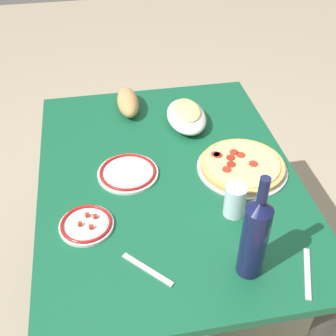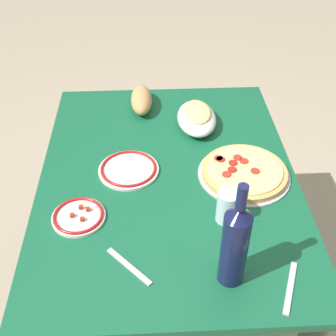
{
  "view_description": "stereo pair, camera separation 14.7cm",
  "coord_description": "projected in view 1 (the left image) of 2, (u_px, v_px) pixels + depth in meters",
  "views": [
    {
      "loc": [
        -1.11,
        0.2,
        1.73
      ],
      "look_at": [
        0.0,
        0.0,
        0.78
      ],
      "focal_mm": 46.59,
      "sensor_mm": 36.0,
      "label": 1
    },
    {
      "loc": [
        -1.12,
        0.06,
        1.73
      ],
      "look_at": [
        0.0,
        0.0,
        0.78
      ],
      "focal_mm": 46.59,
      "sensor_mm": 36.0,
      "label": 2
    }
  ],
  "objects": [
    {
      "name": "water_glass",
      "position": [
        235.0,
        201.0,
        1.32
      ],
      "size": [
        0.07,
        0.07,
        0.11
      ],
      "primitive_type": "cylinder",
      "color": "silver",
      "rests_on": "dining_table"
    },
    {
      "name": "dining_table",
      "position": [
        168.0,
        203.0,
        1.58
      ],
      "size": [
        1.16,
        0.87,
        0.75
      ],
      "color": "#145938",
      "rests_on": "ground"
    },
    {
      "name": "wine_bottle",
      "position": [
        255.0,
        236.0,
        1.1
      ],
      "size": [
        0.07,
        0.07,
        0.33
      ],
      "color": "#141942",
      "rests_on": "dining_table"
    },
    {
      "name": "side_plate_near",
      "position": [
        86.0,
        224.0,
        1.3
      ],
      "size": [
        0.16,
        0.16,
        0.02
      ],
      "color": "white",
      "rests_on": "dining_table"
    },
    {
      "name": "bread_loaf",
      "position": [
        128.0,
        102.0,
        1.78
      ],
      "size": [
        0.2,
        0.09,
        0.08
      ],
      "primitive_type": "ellipsoid",
      "color": "tan",
      "rests_on": "dining_table"
    },
    {
      "name": "fork_right",
      "position": [
        307.0,
        273.0,
        1.18
      ],
      "size": [
        0.16,
        0.08,
        0.0
      ],
      "primitive_type": "cube",
      "rotation": [
        0.0,
        0.0,
        5.89
      ],
      "color": "#B7B7BC",
      "rests_on": "dining_table"
    },
    {
      "name": "pepperoni_pizza",
      "position": [
        242.0,
        166.0,
        1.5
      ],
      "size": [
        0.31,
        0.31,
        0.03
      ],
      "color": "#B7B7BC",
      "rests_on": "dining_table"
    },
    {
      "name": "ground_plane",
      "position": [
        168.0,
        300.0,
        1.98
      ],
      "size": [
        8.0,
        8.0,
        0.0
      ],
      "primitive_type": "plane",
      "color": "tan",
      "rests_on": "ground"
    },
    {
      "name": "baked_pasta_dish",
      "position": [
        186.0,
        115.0,
        1.7
      ],
      "size": [
        0.24,
        0.15,
        0.08
      ],
      "color": "white",
      "rests_on": "dining_table"
    },
    {
      "name": "side_plate_far",
      "position": [
        128.0,
        173.0,
        1.49
      ],
      "size": [
        0.21,
        0.21,
        0.02
      ],
      "color": "white",
      "rests_on": "dining_table"
    },
    {
      "name": "fork_left",
      "position": [
        147.0,
        270.0,
        1.19
      ],
      "size": [
        0.13,
        0.13,
        0.0
      ],
      "primitive_type": "cube",
      "rotation": [
        0.0,
        0.0,
        3.9
      ],
      "color": "#B7B7BC",
      "rests_on": "dining_table"
    }
  ]
}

